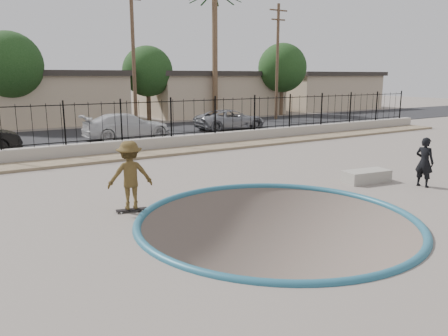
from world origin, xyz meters
TOP-DOWN VIEW (x-y plane):
  - ground at (0.00, 12.00)m, footprint 120.00×120.00m
  - bowl_pit at (0.00, -1.00)m, footprint 6.84×6.84m
  - coping_ring at (0.00, -1.00)m, footprint 7.04×7.04m
  - rock_strip at (0.00, 9.20)m, footprint 42.00×1.60m
  - retaining_wall at (0.00, 10.30)m, footprint 42.00×0.45m
  - fence at (0.00, 10.30)m, footprint 40.00×0.04m
  - street at (0.00, 17.00)m, footprint 90.00×8.00m
  - house_center at (0.00, 26.50)m, footprint 10.60×8.60m
  - house_east at (14.00, 26.50)m, footprint 12.60×8.60m
  - house_east_far at (28.00, 26.50)m, footprint 11.60×8.60m
  - palm_right at (12.00, 22.00)m, footprint 2.30×2.30m
  - utility_pole_mid at (4.00, 19.00)m, footprint 1.70×0.24m
  - utility_pole_right at (16.00, 19.00)m, footprint 1.70×0.24m
  - street_tree_left at (-3.00, 23.00)m, footprint 4.32×4.32m
  - street_tree_mid at (7.00, 24.00)m, footprint 3.96×3.96m
  - street_tree_right at (19.00, 22.00)m, footprint 4.32×4.32m
  - skater at (-2.80, 1.60)m, footprint 1.27×0.89m
  - skateboard at (-2.80, 1.60)m, footprint 0.83×0.38m
  - videographer at (6.14, -0.84)m, footprint 0.46×0.63m
  - concrete_ledge at (5.09, 0.54)m, footprint 1.68×0.92m
  - car_c at (1.77, 14.54)m, footprint 4.93×2.06m
  - car_d at (8.99, 15.00)m, footprint 4.80×2.31m

SIDE VIEW (x-z plane):
  - ground at x=0.00m, z-range -2.20..0.00m
  - bowl_pit at x=0.00m, z-range -0.90..0.90m
  - coping_ring at x=0.00m, z-range -0.10..0.10m
  - street at x=0.00m, z-range 0.00..0.04m
  - rock_strip at x=0.00m, z-range 0.00..0.11m
  - skateboard at x=-2.80m, z-range 0.02..0.09m
  - concrete_ledge at x=5.09m, z-range 0.00..0.40m
  - retaining_wall at x=0.00m, z-range 0.00..0.60m
  - car_d at x=8.99m, z-range 0.04..1.35m
  - car_c at x=1.77m, z-range 0.04..1.46m
  - videographer at x=6.14m, z-range 0.00..1.61m
  - skater at x=-2.80m, z-range 0.00..1.79m
  - fence at x=0.00m, z-range 0.60..2.40m
  - house_east at x=14.00m, z-range 0.02..3.92m
  - house_east_far at x=28.00m, z-range 0.02..3.92m
  - house_center at x=0.00m, z-range 0.02..3.92m
  - street_tree_mid at x=7.00m, z-range 0.92..6.75m
  - street_tree_left at x=-3.00m, z-range 1.01..7.37m
  - street_tree_right at x=19.00m, z-range 1.01..7.37m
  - utility_pole_right at x=16.00m, z-range 0.20..9.20m
  - utility_pole_mid at x=4.00m, z-range 0.21..9.71m
  - palm_right at x=12.00m, z-range 2.18..12.48m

